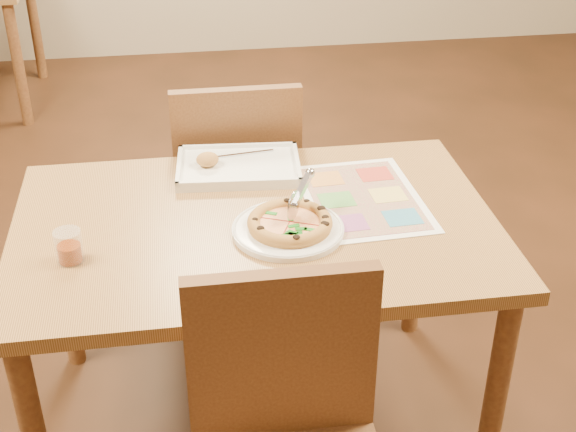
{
  "coord_description": "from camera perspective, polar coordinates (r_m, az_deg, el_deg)",
  "views": [
    {
      "loc": [
        -0.19,
        -1.84,
        1.83
      ],
      "look_at": [
        0.08,
        -0.07,
        0.77
      ],
      "focal_mm": 50.0,
      "sensor_mm": 36.0,
      "label": 1
    }
  ],
  "objects": [
    {
      "name": "plate",
      "position": [
        2.11,
        0.0,
        -0.98
      ],
      "size": [
        0.37,
        0.37,
        0.02
      ],
      "primitive_type": "cylinder",
      "rotation": [
        0.0,
        0.0,
        0.32
      ],
      "color": "white",
      "rests_on": "dining_table"
    },
    {
      "name": "dining_table",
      "position": [
        2.21,
        -2.3,
        -2.28
      ],
      "size": [
        1.3,
        0.85,
        0.72
      ],
      "color": "#A37641",
      "rests_on": "ground"
    },
    {
      "name": "pizza_cutter",
      "position": [
        2.11,
        0.81,
        1.55
      ],
      "size": [
        0.09,
        0.14,
        0.09
      ],
      "rotation": [
        0.0,
        0.0,
        1.02
      ],
      "color": "silver",
      "rests_on": "pizza"
    },
    {
      "name": "glass_tumbler",
      "position": [
        2.05,
        -15.31,
        -2.23
      ],
      "size": [
        0.07,
        0.07,
        0.09
      ],
      "rotation": [
        0.0,
        0.0,
        0.06
      ],
      "color": "maroon",
      "rests_on": "dining_table"
    },
    {
      "name": "appetizer_tray",
      "position": [
        2.41,
        -3.71,
        3.47
      ],
      "size": [
        0.38,
        0.28,
        0.06
      ],
      "rotation": [
        0.0,
        0.0,
        -0.08
      ],
      "color": "white",
      "rests_on": "dining_table"
    },
    {
      "name": "chair_far",
      "position": [
        2.76,
        -3.7,
        3.26
      ],
      "size": [
        0.42,
        0.42,
        0.47
      ],
      "rotation": [
        0.0,
        0.0,
        3.14
      ],
      "color": "brown",
      "rests_on": "ground"
    },
    {
      "name": "menu",
      "position": [
        2.28,
        5.31,
        1.29
      ],
      "size": [
        0.34,
        0.47,
        0.0
      ],
      "primitive_type": "cube",
      "rotation": [
        0.0,
        0.0,
        0.05
      ],
      "color": "white",
      "rests_on": "dining_table"
    },
    {
      "name": "pizza",
      "position": [
        2.1,
        0.13,
        -0.49
      ],
      "size": [
        0.22,
        0.22,
        0.03
      ],
      "rotation": [
        0.0,
        0.0,
        -0.41
      ],
      "color": "#C18442",
      "rests_on": "plate"
    },
    {
      "name": "chair_near",
      "position": [
        1.78,
        0.03,
        -14.61
      ],
      "size": [
        0.42,
        0.42,
        0.47
      ],
      "color": "brown",
      "rests_on": "ground"
    }
  ]
}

